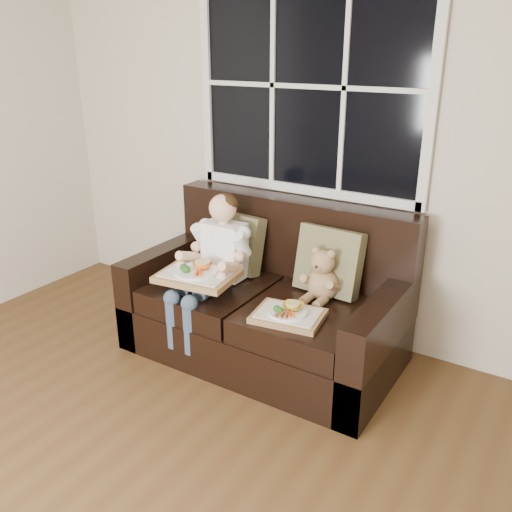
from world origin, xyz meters
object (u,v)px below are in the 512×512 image
Objects in this scene: teddy_bear at (322,278)px; loveseat at (268,307)px; child at (215,255)px; tray_right at (289,314)px; tray_left at (198,274)px.

loveseat is at bearing -172.22° from teddy_bear.
loveseat is at bearing 20.39° from child.
tray_right is at bearing -95.43° from teddy_bear.
child reaches higher than tray_right.
teddy_bear is 0.76m from tray_left.
child reaches higher than loveseat.
tray_left is 1.19× the size of tray_right.
teddy_bear is 0.35m from tray_right.
teddy_bear is 0.67× the size of tray_left.
child is 0.19m from tray_left.
loveseat is 0.46m from tray_right.
tray_right is at bearing -43.59° from loveseat.
teddy_bear is at bearing 5.77° from loveseat.
tray_left is at bearing 171.24° from tray_right.
loveseat is 3.35× the size of tray_left.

